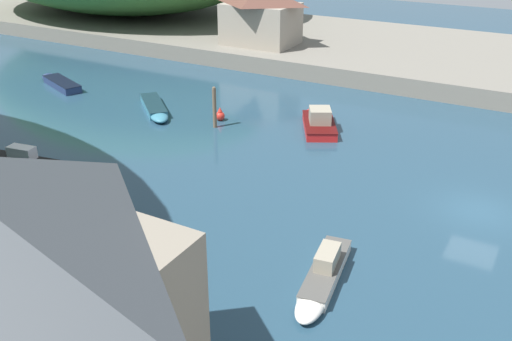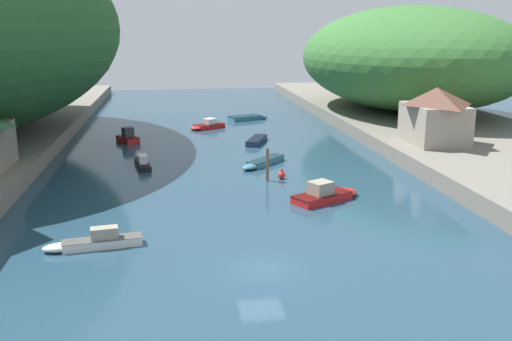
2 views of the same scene
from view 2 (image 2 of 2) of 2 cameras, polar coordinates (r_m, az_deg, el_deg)
name	(u,v)px [view 2 (image 2 of 2)]	position (r m, az deg, el deg)	size (l,w,h in m)	color
water_surface	(218,154)	(60.67, -3.84, 1.71)	(130.00, 130.00, 0.00)	#234256
right_bank	(464,139)	(68.48, 20.06, 2.96)	(22.00, 120.00, 1.53)	slate
hillside_right	(410,58)	(85.02, 15.13, 10.80)	(29.57, 41.40, 14.45)	#387033
right_bank_cottage	(435,115)	(60.59, 17.48, 5.35)	(5.42, 7.35, 5.68)	gray
boat_navy_launch	(261,163)	(55.21, 0.54, 0.78)	(5.09, 5.43, 0.58)	teal
boat_cabin_cruiser	(258,139)	(66.70, 0.21, 3.15)	(3.61, 6.41, 0.62)	navy
boat_mid_channel	(127,137)	(68.20, -12.82, 3.24)	(3.25, 4.09, 1.80)	red
boat_open_rowboat	(206,126)	(75.67, -4.99, 4.49)	(5.10, 4.26, 1.28)	red
boat_yellow_tender	(93,242)	(36.31, -16.00, -6.89)	(6.00, 2.02, 1.25)	silver
boat_far_right_bank	(142,162)	(56.28, -11.33, 0.83)	(2.02, 6.04, 1.20)	black
boat_white_cruiser	(327,194)	(44.59, 7.10, -2.36)	(6.11, 4.57, 1.60)	red
boat_far_upstream	(250,117)	(83.02, -0.63, 5.34)	(6.28, 4.11, 0.61)	teal
mooring_post_middle	(267,164)	(49.52, 1.15, 0.64)	(0.27, 0.27, 2.97)	brown
channel_buoy_near	(282,175)	(50.45, 2.58, -0.40)	(0.67, 0.67, 1.01)	red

